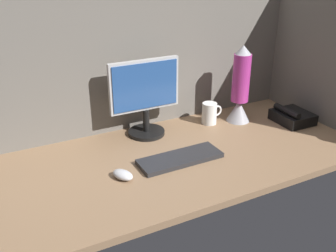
% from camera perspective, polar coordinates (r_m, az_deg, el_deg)
% --- Properties ---
extents(ground_plane, '(1.80, 0.80, 0.03)m').
position_cam_1_polar(ground_plane, '(1.72, 0.79, -4.65)').
color(ground_plane, '#8C6B4C').
extents(cubicle_wall_back, '(1.80, 0.05, 0.71)m').
position_cam_1_polar(cubicle_wall_back, '(1.90, -4.55, 10.17)').
color(cubicle_wall_back, slate).
rests_on(cubicle_wall_back, ground_plane).
extents(cubicle_wall_side, '(0.05, 0.80, 0.71)m').
position_cam_1_polar(cubicle_wall_side, '(2.12, 22.61, 9.89)').
color(cubicle_wall_side, slate).
rests_on(cubicle_wall_side, ground_plane).
extents(monitor, '(0.35, 0.18, 0.37)m').
position_cam_1_polar(monitor, '(1.83, -3.45, 4.55)').
color(monitor, black).
rests_on(monitor, ground_plane).
extents(keyboard, '(0.37, 0.13, 0.02)m').
position_cam_1_polar(keyboard, '(1.66, 1.83, -4.84)').
color(keyboard, '#262628').
rests_on(keyboard, ground_plane).
extents(mouse, '(0.09, 0.11, 0.03)m').
position_cam_1_polar(mouse, '(1.54, -6.75, -7.23)').
color(mouse, silver).
rests_on(mouse, ground_plane).
extents(mug_ceramic_white, '(0.11, 0.08, 0.11)m').
position_cam_1_polar(mug_ceramic_white, '(2.01, 6.24, 1.91)').
color(mug_ceramic_white, white).
rests_on(mug_ceramic_white, ground_plane).
extents(lava_lamp, '(0.12, 0.12, 0.40)m').
position_cam_1_polar(lava_lamp, '(2.02, 10.69, 5.23)').
color(lava_lamp, '#A5A5AD').
rests_on(lava_lamp, ground_plane).
extents(desk_phone, '(0.17, 0.19, 0.09)m').
position_cam_1_polar(desk_phone, '(2.12, 17.99, 1.35)').
color(desk_phone, black).
rests_on(desk_phone, ground_plane).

